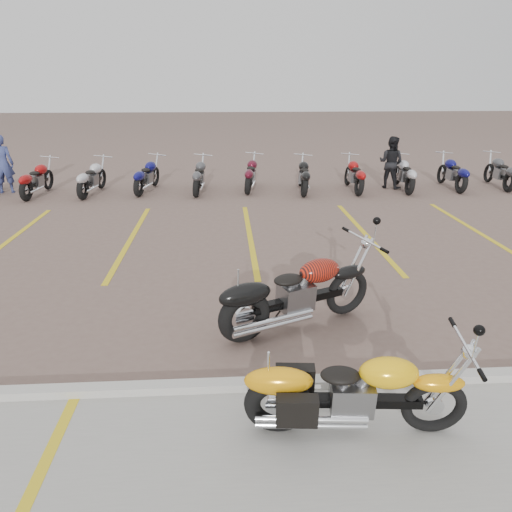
{
  "coord_description": "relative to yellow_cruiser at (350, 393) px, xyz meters",
  "views": [
    {
      "loc": [
        -0.57,
        -6.95,
        3.41
      ],
      "look_at": [
        -0.08,
        0.53,
        0.75
      ],
      "focal_mm": 35.0,
      "sensor_mm": 36.0,
      "label": 1
    }
  ],
  "objects": [
    {
      "name": "ground",
      "position": [
        -0.64,
        2.78,
        -0.45
      ],
      "size": [
        100.0,
        100.0,
        0.0
      ],
      "primitive_type": "plane",
      "color": "brown",
      "rests_on": "ground"
    },
    {
      "name": "curb",
      "position": [
        -0.64,
        0.78,
        -0.39
      ],
      "size": [
        60.0,
        0.18,
        0.12
      ],
      "primitive_type": "cube",
      "color": "#ADAAA3",
      "rests_on": "ground"
    },
    {
      "name": "parking_stripes",
      "position": [
        -0.64,
        6.78,
        -0.45
      ],
      "size": [
        38.0,
        5.5,
        0.01
      ],
      "primitive_type": null,
      "color": "gold",
      "rests_on": "ground"
    },
    {
      "name": "yellow_cruiser",
      "position": [
        0.0,
        0.0,
        0.0
      ],
      "size": [
        2.22,
        0.39,
        0.91
      ],
      "rotation": [
        0.14,
        0.0,
        -0.09
      ],
      "color": "black",
      "rests_on": "ground"
    },
    {
      "name": "flame_cruiser",
      "position": [
        -0.26,
        2.26,
        0.05
      ],
      "size": [
        2.32,
        1.17,
        1.02
      ],
      "rotation": [
        0.08,
        0.0,
        0.43
      ],
      "color": "black",
      "rests_on": "ground"
    },
    {
      "name": "person_a",
      "position": [
        -8.11,
        11.94,
        0.46
      ],
      "size": [
        0.72,
        0.53,
        1.82
      ],
      "primitive_type": "imported",
      "rotation": [
        0.0,
        0.0,
        3.28
      ],
      "color": "navy",
      "rests_on": "ground"
    },
    {
      "name": "person_b",
      "position": [
        4.25,
        11.88,
        0.39
      ],
      "size": [
        1.03,
        1.01,
        1.68
      ],
      "primitive_type": "imported",
      "rotation": [
        0.0,
        0.0,
        2.46
      ],
      "color": "black",
      "rests_on": "ground"
    },
    {
      "name": "bg_bike_row",
      "position": [
        -0.38,
        11.72,
        0.1
      ],
      "size": [
        17.35,
        2.06,
        1.1
      ],
      "color": "black",
      "rests_on": "ground"
    }
  ]
}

